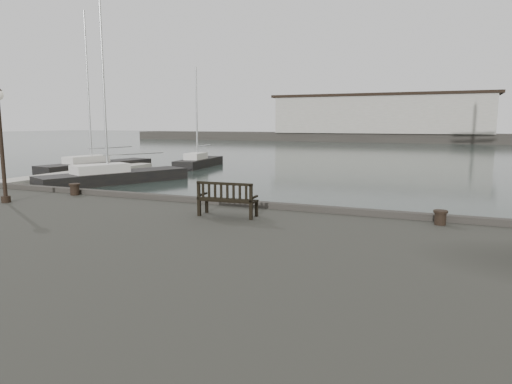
# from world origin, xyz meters

# --- Properties ---
(ground) EXTENTS (400.00, 400.00, 0.00)m
(ground) POSITION_xyz_m (0.00, 0.00, 0.00)
(ground) COLOR black
(ground) RESTS_ON ground
(pontoon) EXTENTS (2.00, 24.00, 0.50)m
(pontoon) POSITION_xyz_m (-20.00, 10.00, 0.25)
(pontoon) COLOR #B6B2A9
(pontoon) RESTS_ON ground
(breakwater) EXTENTS (140.00, 9.50, 12.20)m
(breakwater) POSITION_xyz_m (-4.56, 92.00, 4.30)
(breakwater) COLOR #383530
(breakwater) RESTS_ON ground
(bench) EXTENTS (1.73, 0.68, 0.97)m
(bench) POSITION_xyz_m (0.67, -1.84, 1.87)
(bench) COLOR black
(bench) RESTS_ON quay
(bollard_left) EXTENTS (0.50, 0.50, 0.43)m
(bollard_left) POSITION_xyz_m (-6.33, -0.50, 1.77)
(bollard_left) COLOR black
(bollard_left) RESTS_ON quay
(bollard_right) EXTENTS (0.48, 0.48, 0.39)m
(bollard_right) POSITION_xyz_m (6.32, -0.66, 1.75)
(bollard_right) COLOR black
(bollard_right) RESTS_ON quay
(lamp_post) EXTENTS (0.39, 0.39, 3.89)m
(lamp_post) POSITION_xyz_m (-7.27, -2.64, 4.05)
(lamp_post) COLOR black
(lamp_post) RESTS_ON quay
(yacht_b) EXTENTS (4.24, 11.04, 14.16)m
(yacht_b) POSITION_xyz_m (-22.26, 18.43, 0.25)
(yacht_b) COLOR black
(yacht_b) RESTS_ON ground
(yacht_c) EXTENTS (6.63, 10.71, 14.11)m
(yacht_c) POSITION_xyz_m (-15.23, 12.35, 0.24)
(yacht_c) COLOR black
(yacht_c) RESTS_ON ground
(yacht_d) EXTENTS (2.97, 7.93, 10.00)m
(yacht_d) POSITION_xyz_m (-15.78, 25.22, 0.23)
(yacht_d) COLOR black
(yacht_d) RESTS_ON ground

